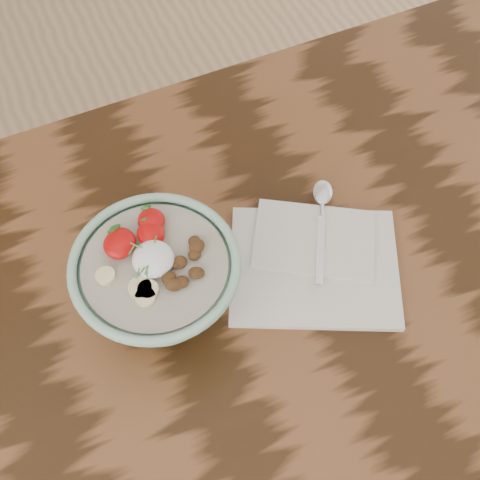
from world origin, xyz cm
name	(u,v)px	position (x,y,z in cm)	size (l,w,h in cm)	color
table	(327,321)	(0.00, 0.00, 65.70)	(160.00, 90.00, 75.00)	black
breakfast_bowl	(158,281)	(-21.94, 7.42, 82.07)	(20.86, 20.86, 13.62)	#8DBEA3
napkin	(314,261)	(-0.45, 5.16, 75.59)	(28.75, 26.66, 1.42)	silver
spoon	(322,206)	(4.34, 12.19, 76.79)	(10.18, 16.00, 0.90)	silver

